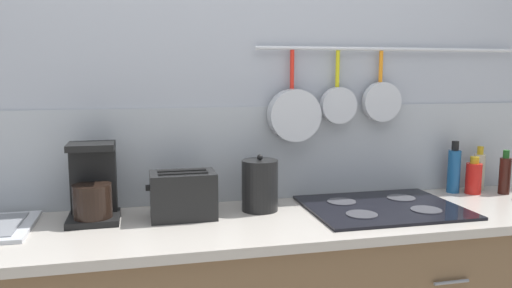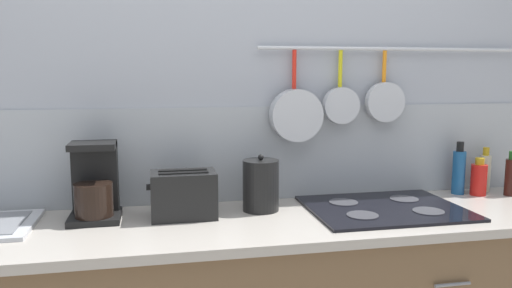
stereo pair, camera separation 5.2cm
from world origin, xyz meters
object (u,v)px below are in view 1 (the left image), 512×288
at_px(kettle, 260,185).
at_px(bottle_olive_oil, 479,171).
at_px(bottle_cooking_wine, 454,170).
at_px(bottle_vinegar, 505,175).
at_px(bottle_hot_sauce, 474,177).
at_px(coffee_maker, 93,189).
at_px(toaster, 183,195).

xyz_separation_m(kettle, bottle_olive_oil, (1.11, 0.11, -0.01)).
bearing_deg(bottle_cooking_wine, bottle_vinegar, -19.95).
height_order(bottle_cooking_wine, bottle_hot_sauce, bottle_cooking_wine).
bearing_deg(bottle_olive_oil, bottle_cooking_wine, -172.95).
bearing_deg(bottle_hot_sauce, kettle, -177.38).
bearing_deg(coffee_maker, bottle_vinegar, -0.12).
xyz_separation_m(bottle_olive_oil, bottle_vinegar, (0.06, -0.10, -0.00)).
xyz_separation_m(bottle_cooking_wine, bottle_vinegar, (0.21, -0.08, -0.02)).
xyz_separation_m(toaster, kettle, (0.31, 0.04, 0.01)).
distance_m(bottle_cooking_wine, bottle_hot_sauce, 0.09).
xyz_separation_m(bottle_hot_sauce, bottle_olive_oil, (0.07, 0.06, 0.02)).
bearing_deg(bottle_hot_sauce, toaster, -176.44).
height_order(coffee_maker, toaster, coffee_maker).
distance_m(toaster, bottle_olive_oil, 1.43).
distance_m(bottle_cooking_wine, bottle_vinegar, 0.23).
height_order(toaster, bottle_hot_sauce, toaster).
height_order(kettle, bottle_olive_oil, kettle).
xyz_separation_m(bottle_cooking_wine, bottle_hot_sauce, (0.08, -0.04, -0.03)).
bearing_deg(kettle, bottle_vinegar, 0.51).
xyz_separation_m(coffee_maker, bottle_cooking_wine, (1.60, 0.07, -0.02)).
distance_m(toaster, bottle_hot_sauce, 1.35).
xyz_separation_m(kettle, bottle_hot_sauce, (1.03, 0.05, -0.03)).
bearing_deg(coffee_maker, bottle_hot_sauce, 1.13).
relative_size(coffee_maker, bottle_hot_sauce, 1.71).
bearing_deg(bottle_vinegar, kettle, -179.49).
distance_m(coffee_maker, bottle_cooking_wine, 1.61).
relative_size(bottle_cooking_wine, bottle_vinegar, 1.19).
bearing_deg(bottle_olive_oil, bottle_hot_sauce, -141.11).
relative_size(bottle_cooking_wine, bottle_hot_sauce, 1.40).
distance_m(coffee_maker, bottle_vinegar, 1.82).
bearing_deg(kettle, bottle_hot_sauce, 2.62).
distance_m(kettle, bottle_cooking_wine, 0.96).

